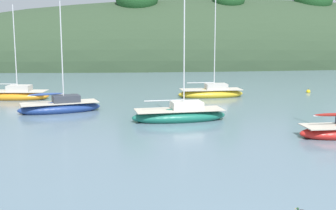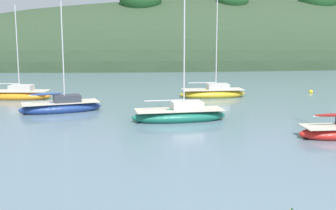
% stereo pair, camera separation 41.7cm
% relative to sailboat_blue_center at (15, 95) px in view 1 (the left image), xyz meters
% --- Properties ---
extents(far_shoreline_hill, '(150.00, 36.00, 29.79)m').
position_rel_sailboat_blue_center_xyz_m(far_shoreline_hill, '(37.88, 44.25, -0.32)').
color(far_shoreline_hill, '#2D422B').
rests_on(far_shoreline_hill, ground).
extents(sailboat_blue_center, '(7.04, 3.43, 9.24)m').
position_rel_sailboat_blue_center_xyz_m(sailboat_blue_center, '(0.00, 0.00, 0.00)').
color(sailboat_blue_center, orange).
rests_on(sailboat_blue_center, ground).
extents(sailboat_red_portside, '(6.94, 3.67, 9.08)m').
position_rel_sailboat_blue_center_xyz_m(sailboat_red_portside, '(4.91, -7.90, -0.00)').
color(sailboat_red_portside, navy).
rests_on(sailboat_red_portside, ground).
extents(sailboat_teal_outer, '(7.08, 2.69, 10.28)m').
position_rel_sailboat_blue_center_xyz_m(sailboat_teal_outer, '(13.82, -12.98, 0.01)').
color(sailboat_teal_outer, '#196B56').
rests_on(sailboat_teal_outer, ground).
extents(sailboat_black_sloop, '(6.65, 2.34, 9.79)m').
position_rel_sailboat_blue_center_xyz_m(sailboat_black_sloop, '(19.22, -1.67, -0.00)').
color(sailboat_black_sloop, gold).
rests_on(sailboat_black_sloop, ground).
extents(mooring_buoy_outer, '(0.44, 0.44, 0.54)m').
position_rel_sailboat_blue_center_xyz_m(mooring_buoy_outer, '(30.37, -0.28, -0.29)').
color(mooring_buoy_outer, yellow).
rests_on(mooring_buoy_outer, ground).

